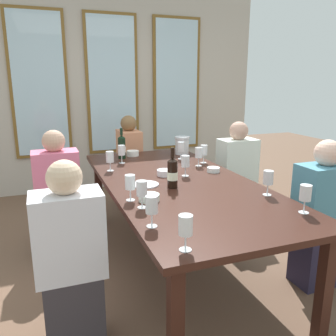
{
  "coord_description": "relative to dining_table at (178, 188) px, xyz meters",
  "views": [
    {
      "loc": [
        -0.99,
        -2.45,
        1.51
      ],
      "look_at": [
        0.0,
        0.22,
        0.79
      ],
      "focal_mm": 37.09,
      "sensor_mm": 36.0,
      "label": 1
    }
  ],
  "objects": [
    {
      "name": "wine_glass_5",
      "position": [
        -0.47,
        -0.33,
        0.18
      ],
      "size": [
        0.07,
        0.07,
        0.17
      ],
      "color": "white",
      "rests_on": "dining_table"
    },
    {
      "name": "wine_glass_11",
      "position": [
        0.46,
        0.47,
        0.18
      ],
      "size": [
        0.07,
        0.07,
        0.17
      ],
      "color": "white",
      "rests_on": "dining_table"
    },
    {
      "name": "wine_glass_3",
      "position": [
        -0.46,
        -0.78,
        0.18
      ],
      "size": [
        0.07,
        0.07,
        0.17
      ],
      "color": "white",
      "rests_on": "dining_table"
    },
    {
      "name": "wine_glass_9",
      "position": [
        0.36,
        0.38,
        0.18
      ],
      "size": [
        0.07,
        0.07,
        0.17
      ],
      "color": "white",
      "rests_on": "dining_table"
    },
    {
      "name": "metal_pitcher",
      "position": [
        0.42,
        0.93,
        0.16
      ],
      "size": [
        0.16,
        0.16,
        0.19
      ],
      "color": "silver",
      "rests_on": "dining_table"
    },
    {
      "name": "wine_glass_1",
      "position": [
        -0.28,
        0.74,
        0.18
      ],
      "size": [
        0.07,
        0.07,
        0.17
      ],
      "color": "white",
      "rests_on": "dining_table"
    },
    {
      "name": "seated_person_1",
      "position": [
        0.89,
        -0.61,
        -0.15
      ],
      "size": [
        0.38,
        0.24,
        1.11
      ],
      "color": "#262137",
      "rests_on": "ground"
    },
    {
      "name": "ground_plane",
      "position": [
        0.0,
        0.0,
        -0.68
      ],
      "size": [
        12.0,
        12.0,
        0.0
      ],
      "primitive_type": "plane",
      "color": "brown"
    },
    {
      "name": "wine_glass_2",
      "position": [
        0.45,
        -0.55,
        0.18
      ],
      "size": [
        0.07,
        0.07,
        0.17
      ],
      "color": "white",
      "rests_on": "dining_table"
    },
    {
      "name": "wine_glass_0",
      "position": [
        -0.43,
        -0.49,
        0.18
      ],
      "size": [
        0.07,
        0.07,
        0.17
      ],
      "color": "white",
      "rests_on": "dining_table"
    },
    {
      "name": "dining_table",
      "position": [
        0.0,
        0.0,
        0.0
      ],
      "size": [
        1.1,
        2.43,
        0.74
      ],
      "color": "#361A13",
      "rests_on": "ground"
    },
    {
      "name": "seated_person_0",
      "position": [
        -0.89,
        -0.62,
        -0.15
      ],
      "size": [
        0.38,
        0.24,
        1.11
      ],
      "color": "#373136",
      "rests_on": "ground"
    },
    {
      "name": "back_wall_with_windows",
      "position": [
        0.0,
        2.46,
        0.77
      ],
      "size": [
        4.3,
        0.1,
        2.9
      ],
      "color": "#B9B0A2",
      "rests_on": "ground"
    },
    {
      "name": "white_plate_0",
      "position": [
        -0.28,
        -0.03,
        0.07
      ],
      "size": [
        0.2,
        0.2,
        0.01
      ],
      "primitive_type": "cylinder",
      "color": "white",
      "rests_on": "dining_table"
    },
    {
      "name": "wine_glass_4",
      "position": [
        0.11,
        0.1,
        0.18
      ],
      "size": [
        0.07,
        0.07,
        0.17
      ],
      "color": "white",
      "rests_on": "dining_table"
    },
    {
      "name": "wine_glass_8",
      "position": [
        -0.44,
        0.48,
        0.18
      ],
      "size": [
        0.07,
        0.07,
        0.17
      ],
      "color": "white",
      "rests_on": "dining_table"
    },
    {
      "name": "wine_bottle_0",
      "position": [
        -0.23,
        0.94,
        0.18
      ],
      "size": [
        0.08,
        0.08,
        0.31
      ],
      "color": "black",
      "rests_on": "dining_table"
    },
    {
      "name": "tasting_bowl_1",
      "position": [
        0.39,
        0.14,
        0.08
      ],
      "size": [
        0.11,
        0.11,
        0.04
      ],
      "primitive_type": "cylinder",
      "color": "white",
      "rests_on": "dining_table"
    },
    {
      "name": "seated_person_4",
      "position": [
        0.0,
        1.56,
        -0.15
      ],
      "size": [
        0.24,
        0.38,
        1.11
      ],
      "color": "#2F2544",
      "rests_on": "ground"
    },
    {
      "name": "tasting_bowl_2",
      "position": [
        -0.05,
        0.17,
        0.09
      ],
      "size": [
        0.13,
        0.13,
        0.05
      ],
      "primitive_type": "cylinder",
      "color": "white",
      "rests_on": "dining_table"
    },
    {
      "name": "wine_glass_10",
      "position": [
        -0.4,
        -1.09,
        0.18
      ],
      "size": [
        0.07,
        0.07,
        0.17
      ],
      "color": "white",
      "rests_on": "dining_table"
    },
    {
      "name": "tasting_bowl_3",
      "position": [
        -0.1,
        1.02,
        0.09
      ],
      "size": [
        0.13,
        0.13,
        0.05
      ],
      "primitive_type": "cylinder",
      "color": "white",
      "rests_on": "dining_table"
    },
    {
      "name": "seated_person_2",
      "position": [
        -0.89,
        0.58,
        -0.15
      ],
      "size": [
        0.38,
        0.24,
        1.11
      ],
      "color": "#362834",
      "rests_on": "ground"
    },
    {
      "name": "tasting_bowl_0",
      "position": [
        -0.35,
        -0.38,
        0.08
      ],
      "size": [
        0.14,
        0.14,
        0.05
      ],
      "primitive_type": "cylinder",
      "color": "white",
      "rests_on": "dining_table"
    },
    {
      "name": "wine_bottle_1",
      "position": [
        -0.11,
        -0.16,
        0.18
      ],
      "size": [
        0.08,
        0.08,
        0.3
      ],
      "color": "black",
      "rests_on": "dining_table"
    },
    {
      "name": "seated_person_3",
      "position": [
        0.89,
        0.57,
        -0.15
      ],
      "size": [
        0.38,
        0.24,
        1.11
      ],
      "color": "#2F242B",
      "rests_on": "ground"
    },
    {
      "name": "wine_glass_7",
      "position": [
        0.45,
        -0.91,
        0.18
      ],
      "size": [
        0.07,
        0.07,
        0.17
      ],
      "color": "white",
      "rests_on": "dining_table"
    },
    {
      "name": "wine_glass_6",
      "position": [
        0.32,
        0.71,
        0.18
      ],
      "size": [
        0.07,
        0.07,
        0.17
      ],
      "color": "white",
      "rests_on": "dining_table"
    }
  ]
}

